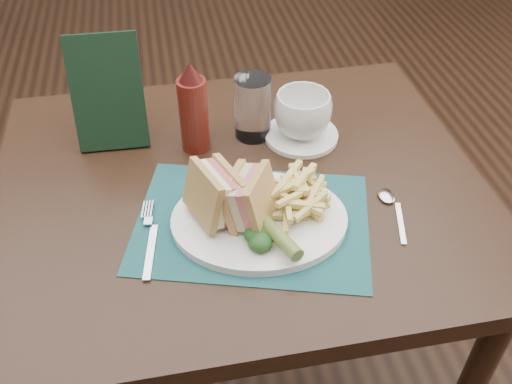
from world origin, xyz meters
The scene contains 16 objects.
floor centered at (0.00, 0.00, 0.00)m, with size 7.00×7.00×0.00m, color black.
table_main centered at (0.00, -0.50, 0.38)m, with size 0.90×0.75×0.75m, color black, non-canonical shape.
placemat centered at (0.00, -0.61, 0.75)m, with size 0.40×0.28×0.00m, color #184A4D.
plate centered at (0.02, -0.62, 0.76)m, with size 0.30×0.24×0.01m, color white, non-canonical shape.
sandwich_half_a centered at (-0.08, -0.61, 0.82)m, with size 0.06×0.10×0.09m, color tan, non-canonical shape.
sandwich_half_b centered at (-0.02, -0.61, 0.82)m, with size 0.06×0.09×0.09m, color tan, non-canonical shape.
kale_garnish centered at (0.02, -0.67, 0.78)m, with size 0.11×0.08×0.03m, color #163C15, non-canonical shape.
pickle_spear centered at (0.03, -0.68, 0.79)m, with size 0.02×0.02×0.12m, color #526928.
fries_pile centered at (0.08, -0.60, 0.80)m, with size 0.18×0.20×0.06m, color #E5D072, non-canonical shape.
fork centered at (-0.17, -0.62, 0.76)m, with size 0.03×0.17×0.01m, color silver, non-canonical shape.
spoon centered at (0.25, -0.64, 0.76)m, with size 0.03×0.15×0.01m, color silver, non-canonical shape.
saucer centered at (0.15, -0.38, 0.76)m, with size 0.15×0.15×0.01m, color white.
coffee_cup centered at (0.15, -0.38, 0.81)m, with size 0.11×0.11×0.09m, color white.
drinking_glass centered at (0.05, -0.36, 0.81)m, with size 0.07×0.07×0.13m, color white.
ketchup_bottle centered at (-0.07, -0.38, 0.84)m, with size 0.06×0.06×0.19m, color #52140E, non-canonical shape.
check_presenter centered at (-0.22, -0.32, 0.86)m, with size 0.14×0.01×0.22m, color black.
Camera 1 is at (-0.12, -1.30, 1.44)m, focal length 40.00 mm.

